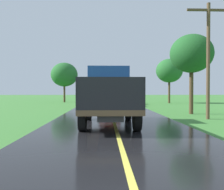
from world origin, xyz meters
name	(u,v)px	position (x,y,z in m)	size (l,w,h in m)	color
banana_truck_near	(109,94)	(-0.26, 11.77, 1.48)	(2.38, 5.82, 2.80)	#2D2D30
banana_truck_far	(109,92)	(0.04, 27.63, 1.46)	(2.38, 5.81, 2.80)	#2D2D30
utility_pole_roadside	(208,55)	(5.46, 13.49, 3.66)	(2.49, 0.20, 6.64)	brown
roadside_tree_near_left	(64,75)	(-6.36, 34.22, 4.01)	(3.86, 3.86, 5.76)	#4C3823
roadside_tree_mid_right	(169,71)	(8.26, 31.30, 4.36)	(3.56, 3.56, 5.98)	#4C3823
roadside_tree_far_left	(191,54)	(5.64, 16.50, 4.22)	(2.99, 2.99, 5.59)	#4C3823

